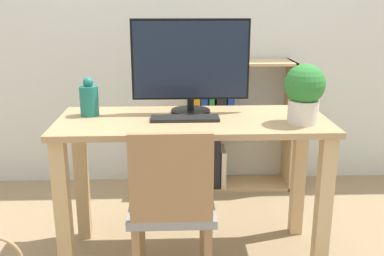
{
  "coord_description": "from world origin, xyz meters",
  "views": [
    {
      "loc": [
        -0.09,
        -2.19,
        1.37
      ],
      "look_at": [
        0.0,
        0.1,
        0.7
      ],
      "focal_mm": 42.0,
      "sensor_mm": 36.0,
      "label": 1
    }
  ],
  "objects": [
    {
      "name": "bookshelf",
      "position": [
        0.25,
        0.95,
        0.45
      ],
      "size": [
        0.75,
        0.28,
        0.94
      ],
      "color": "tan",
      "rests_on": "ground_plane"
    },
    {
      "name": "monitor",
      "position": [
        -0.01,
        0.13,
        1.04
      ],
      "size": [
        0.61,
        0.21,
        0.49
      ],
      "color": "black",
      "rests_on": "desk"
    },
    {
      "name": "keyboard",
      "position": [
        -0.04,
        -0.02,
        0.79
      ],
      "size": [
        0.34,
        0.11,
        0.02
      ],
      "color": "black",
      "rests_on": "desk"
    },
    {
      "name": "chair",
      "position": [
        -0.11,
        -0.3,
        0.45
      ],
      "size": [
        0.4,
        0.4,
        0.83
      ],
      "rotation": [
        0.0,
        0.0,
        0.13
      ],
      "color": "gray",
      "rests_on": "ground_plane"
    },
    {
      "name": "vase",
      "position": [
        -0.53,
        0.09,
        0.87
      ],
      "size": [
        0.1,
        0.1,
        0.2
      ],
      "color": "#1E7266",
      "rests_on": "desk"
    },
    {
      "name": "ground_plane",
      "position": [
        0.0,
        0.0,
        0.0
      ],
      "size": [
        10.0,
        10.0,
        0.0
      ],
      "primitive_type": "plane",
      "color": "#997F5B"
    },
    {
      "name": "potted_plant",
      "position": [
        0.53,
        -0.11,
        0.94
      ],
      "size": [
        0.19,
        0.19,
        0.29
      ],
      "color": "silver",
      "rests_on": "desk"
    },
    {
      "name": "desk",
      "position": [
        0.0,
        0.0,
        0.61
      ],
      "size": [
        1.37,
        0.56,
        0.78
      ],
      "color": "tan",
      "rests_on": "ground_plane"
    },
    {
      "name": "wall_back",
      "position": [
        0.0,
        1.12,
        1.3
      ],
      "size": [
        8.0,
        0.05,
        2.6
      ],
      "color": "silver",
      "rests_on": "ground_plane"
    }
  ]
}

